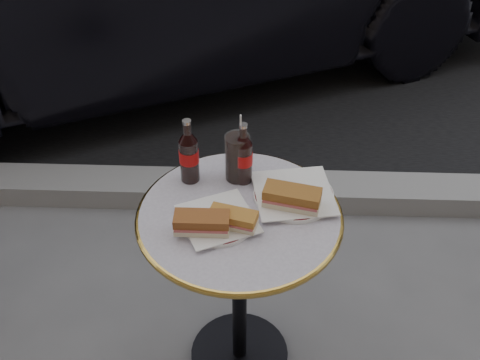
{
  "coord_description": "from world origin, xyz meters",
  "views": [
    {
      "loc": [
        0.05,
        -1.32,
        1.95
      ],
      "look_at": [
        0.0,
        0.05,
        0.82
      ],
      "focal_mm": 45.0,
      "sensor_mm": 36.0,
      "label": 1
    }
  ],
  "objects_px": {
    "plate_right": "(294,195)",
    "cola_glass": "(237,157)",
    "bistro_table": "(239,293)",
    "plate_left": "(218,221)",
    "cola_bottle_left": "(189,151)",
    "cola_bottle_right": "(243,153)"
  },
  "relations": [
    {
      "from": "cola_bottle_left",
      "to": "plate_left",
      "type": "bearing_deg",
      "value": -62.77
    },
    {
      "from": "plate_right",
      "to": "cola_bottle_right",
      "type": "distance_m",
      "value": 0.2
    },
    {
      "from": "cola_bottle_left",
      "to": "cola_glass",
      "type": "height_order",
      "value": "cola_bottle_left"
    },
    {
      "from": "bistro_table",
      "to": "cola_glass",
      "type": "distance_m",
      "value": 0.48
    },
    {
      "from": "bistro_table",
      "to": "cola_bottle_right",
      "type": "height_order",
      "value": "cola_bottle_right"
    },
    {
      "from": "bistro_table",
      "to": "plate_left",
      "type": "bearing_deg",
      "value": -146.97
    },
    {
      "from": "cola_glass",
      "to": "cola_bottle_right",
      "type": "bearing_deg",
      "value": -33.86
    },
    {
      "from": "plate_left",
      "to": "plate_right",
      "type": "height_order",
      "value": "plate_right"
    },
    {
      "from": "bistro_table",
      "to": "plate_right",
      "type": "distance_m",
      "value": 0.42
    },
    {
      "from": "cola_bottle_left",
      "to": "cola_bottle_right",
      "type": "xyz_separation_m",
      "value": [
        0.17,
        0.0,
        -0.0
      ]
    },
    {
      "from": "cola_bottle_right",
      "to": "plate_right",
      "type": "bearing_deg",
      "value": -25.6
    },
    {
      "from": "cola_glass",
      "to": "plate_right",
      "type": "bearing_deg",
      "value": -26.54
    },
    {
      "from": "plate_left",
      "to": "cola_glass",
      "type": "distance_m",
      "value": 0.23
    },
    {
      "from": "plate_left",
      "to": "cola_bottle_left",
      "type": "relative_size",
      "value": 0.96
    },
    {
      "from": "plate_left",
      "to": "cola_glass",
      "type": "height_order",
      "value": "cola_glass"
    },
    {
      "from": "bistro_table",
      "to": "plate_right",
      "type": "relative_size",
      "value": 2.96
    },
    {
      "from": "plate_left",
      "to": "cola_bottle_left",
      "type": "distance_m",
      "value": 0.24
    },
    {
      "from": "plate_left",
      "to": "plate_right",
      "type": "relative_size",
      "value": 0.87
    },
    {
      "from": "bistro_table",
      "to": "cola_glass",
      "type": "bearing_deg",
      "value": 94.37
    },
    {
      "from": "plate_right",
      "to": "cola_glass",
      "type": "relative_size",
      "value": 1.53
    },
    {
      "from": "cola_bottle_left",
      "to": "cola_glass",
      "type": "bearing_deg",
      "value": 5.2
    },
    {
      "from": "cola_bottle_left",
      "to": "cola_glass",
      "type": "relative_size",
      "value": 1.38
    }
  ]
}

